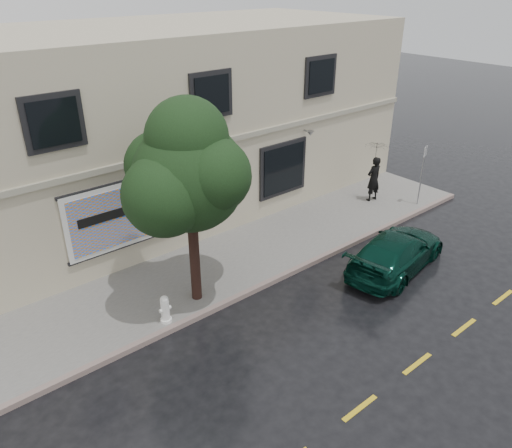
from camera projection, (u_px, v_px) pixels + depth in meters
ground at (315, 300)px, 14.76m from camera, size 90.00×90.00×0.00m
sidewalk at (246, 255)px, 16.95m from camera, size 20.00×3.50×0.15m
curb at (281, 277)px, 15.75m from camera, size 20.00×0.18×0.16m
road_marking at (417, 364)px, 12.36m from camera, size 19.00×0.12×0.01m
building at (153, 122)px, 19.34m from camera, size 20.00×8.12×7.00m
billboard at (131, 213)px, 15.37m from camera, size 4.30×0.16×2.20m
car at (396, 252)px, 16.06m from camera, size 4.65×2.67×1.28m
pedestrian at (374, 179)px, 20.48m from camera, size 0.72×0.51×1.88m
umbrella at (377, 148)px, 19.88m from camera, size 1.26×1.26×0.80m
street_tree at (189, 177)px, 12.94m from camera, size 2.97×2.97×5.29m
fire_hydrant at (165, 309)px, 13.46m from camera, size 0.34×0.32×0.82m
sign_pole at (423, 169)px, 19.86m from camera, size 0.30×0.11×2.49m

